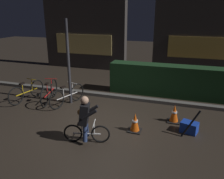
{
  "coord_description": "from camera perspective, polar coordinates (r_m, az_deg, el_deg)",
  "views": [
    {
      "loc": [
        2.24,
        -5.64,
        3.16
      ],
      "look_at": [
        0.2,
        0.6,
        0.9
      ],
      "focal_mm": 36.37,
      "sensor_mm": 36.0,
      "label": 1
    }
  ],
  "objects": [
    {
      "name": "ground_plane",
      "position": [
        6.84,
        -3.19,
        -8.54
      ],
      "size": [
        40.0,
        40.0,
        0.0
      ],
      "primitive_type": "plane",
      "color": "#2D261E"
    },
    {
      "name": "sidewalk_curb",
      "position": [
        8.72,
        2.02,
        -1.84
      ],
      "size": [
        12.0,
        0.24,
        0.12
      ],
      "primitive_type": "cube",
      "color": "#56544F",
      "rests_on": "ground"
    },
    {
      "name": "hedge_row",
      "position": [
        9.12,
        14.61,
        2.11
      ],
      "size": [
        4.8,
        0.7,
        1.22
      ],
      "primitive_type": "cube",
      "color": "#19381C",
      "rests_on": "ground"
    },
    {
      "name": "storefront_left",
      "position": [
        13.39,
        -6.92,
        15.62
      ],
      "size": [
        4.84,
        0.54,
        4.83
      ],
      "color": "#383330",
      "rests_on": "ground"
    },
    {
      "name": "storefront_right",
      "position": [
        12.9,
        22.86,
        13.45
      ],
      "size": [
        5.37,
        0.54,
        4.49
      ],
      "color": "#383330",
      "rests_on": "ground"
    },
    {
      "name": "street_post",
      "position": [
        8.01,
        -10.87,
        6.54
      ],
      "size": [
        0.1,
        0.1,
        2.96
      ],
      "primitive_type": "cylinder",
      "color": "#2D2D33",
      "rests_on": "ground"
    },
    {
      "name": "parked_bike_leftmost",
      "position": [
        8.98,
        -20.62,
        -0.5
      ],
      "size": [
        0.46,
        1.66,
        0.77
      ],
      "rotation": [
        0.0,
        0.0,
        1.41
      ],
      "color": "black",
      "rests_on": "ground"
    },
    {
      "name": "parked_bike_left_mid",
      "position": [
        8.62,
        -15.47,
        -0.66
      ],
      "size": [
        0.52,
        1.71,
        0.8
      ],
      "rotation": [
        0.0,
        0.0,
        1.81
      ],
      "color": "black",
      "rests_on": "ground"
    },
    {
      "name": "parked_bike_center_left",
      "position": [
        8.19,
        -11.17,
        -1.49
      ],
      "size": [
        0.58,
        1.58,
        0.76
      ],
      "rotation": [
        0.0,
        0.0,
        1.26
      ],
      "color": "black",
      "rests_on": "ground"
    },
    {
      "name": "traffic_cone_near",
      "position": [
        6.36,
        5.79,
        -8.28
      ],
      "size": [
        0.36,
        0.36,
        0.53
      ],
      "color": "black",
      "rests_on": "ground"
    },
    {
      "name": "traffic_cone_far",
      "position": [
        7.08,
        15.39,
        -5.89
      ],
      "size": [
        0.36,
        0.36,
        0.55
      ],
      "color": "black",
      "rests_on": "ground"
    },
    {
      "name": "blue_crate",
      "position": [
        6.67,
        18.84,
        -8.96
      ],
      "size": [
        0.51,
        0.43,
        0.3
      ],
      "primitive_type": "cube",
      "rotation": [
        0.0,
        0.0,
        -0.3
      ],
      "color": "#193DB7",
      "rests_on": "ground"
    },
    {
      "name": "cyclist",
      "position": [
        5.71,
        -6.73,
        -7.45
      ],
      "size": [
        1.16,
        0.5,
        1.25
      ],
      "rotation": [
        0.0,
        0.0,
        0.25
      ],
      "color": "black",
      "rests_on": "ground"
    },
    {
      "name": "closed_umbrella",
      "position": [
        6.34,
        19.19,
        -8.11
      ],
      "size": [
        0.45,
        0.16,
        0.77
      ],
      "primitive_type": "cylinder",
      "rotation": [
        0.0,
        0.5,
        0.24
      ],
      "color": "black",
      "rests_on": "ground"
    }
  ]
}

